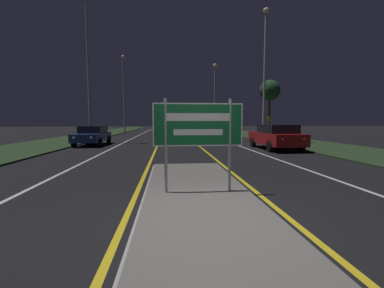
{
  "coord_description": "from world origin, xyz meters",
  "views": [
    {
      "loc": [
        -0.68,
        -4.23,
        1.72
      ],
      "look_at": [
        0.0,
        3.04,
        1.07
      ],
      "focal_mm": 24.0,
      "sensor_mm": 36.0,
      "label": 1
    }
  ],
  "objects_px": {
    "car_receding_1": "(225,129)",
    "warning_sign": "(269,125)",
    "car_approaching_0": "(93,135)",
    "streetlight_right_near": "(265,64)",
    "streetlight_left_near": "(88,52)",
    "streetlight_left_far": "(124,88)",
    "car_receding_3": "(204,126)",
    "streetlight_right_far": "(215,86)",
    "car_receding_2": "(211,127)",
    "highway_sign": "(198,128)",
    "car_receding_0": "(276,136)"
  },
  "relations": [
    {
      "from": "streetlight_right_near",
      "to": "car_receding_2",
      "type": "distance_m",
      "value": 20.53
    },
    {
      "from": "streetlight_right_near",
      "to": "car_receding_3",
      "type": "height_order",
      "value": "streetlight_right_near"
    },
    {
      "from": "car_receding_1",
      "to": "car_receding_0",
      "type": "bearing_deg",
      "value": -89.66
    },
    {
      "from": "car_receding_0",
      "to": "car_receding_3",
      "type": "relative_size",
      "value": 1.07
    },
    {
      "from": "streetlight_right_near",
      "to": "car_approaching_0",
      "type": "relative_size",
      "value": 2.32
    },
    {
      "from": "car_receding_1",
      "to": "car_approaching_0",
      "type": "relative_size",
      "value": 1.0
    },
    {
      "from": "highway_sign",
      "to": "car_receding_1",
      "type": "relative_size",
      "value": 0.49
    },
    {
      "from": "highway_sign",
      "to": "streetlight_left_far",
      "type": "distance_m",
      "value": 29.17
    },
    {
      "from": "streetlight_right_near",
      "to": "car_receding_3",
      "type": "distance_m",
      "value": 29.04
    },
    {
      "from": "streetlight_right_far",
      "to": "car_receding_3",
      "type": "distance_m",
      "value": 10.09
    },
    {
      "from": "highway_sign",
      "to": "warning_sign",
      "type": "distance_m",
      "value": 21.54
    },
    {
      "from": "car_receding_1",
      "to": "highway_sign",
      "type": "bearing_deg",
      "value": -104.01
    },
    {
      "from": "car_receding_2",
      "to": "car_receding_1",
      "type": "bearing_deg",
      "value": -90.15
    },
    {
      "from": "streetlight_right_near",
      "to": "car_receding_2",
      "type": "height_order",
      "value": "streetlight_right_near"
    },
    {
      "from": "streetlight_right_near",
      "to": "car_receding_1",
      "type": "height_order",
      "value": "streetlight_right_near"
    },
    {
      "from": "streetlight_left_far",
      "to": "car_receding_3",
      "type": "distance_m",
      "value": 19.2
    },
    {
      "from": "streetlight_right_far",
      "to": "car_receding_1",
      "type": "bearing_deg",
      "value": -94.15
    },
    {
      "from": "streetlight_right_far",
      "to": "car_receding_2",
      "type": "xyz_separation_m",
      "value": [
        -0.76,
        -0.87,
        -6.37
      ]
    },
    {
      "from": "streetlight_left_far",
      "to": "car_receding_0",
      "type": "xyz_separation_m",
      "value": [
        12.14,
        -18.83,
        -5.19
      ]
    },
    {
      "from": "streetlight_left_far",
      "to": "car_receding_2",
      "type": "distance_m",
      "value": 14.09
    },
    {
      "from": "streetlight_left_near",
      "to": "streetlight_right_near",
      "type": "relative_size",
      "value": 1.12
    },
    {
      "from": "car_receding_1",
      "to": "car_receding_3",
      "type": "distance_m",
      "value": 18.75
    },
    {
      "from": "car_receding_1",
      "to": "warning_sign",
      "type": "height_order",
      "value": "warning_sign"
    },
    {
      "from": "car_receding_3",
      "to": "car_approaching_0",
      "type": "height_order",
      "value": "car_receding_3"
    },
    {
      "from": "streetlight_right_near",
      "to": "warning_sign",
      "type": "distance_m",
      "value": 8.13
    },
    {
      "from": "car_receding_3",
      "to": "warning_sign",
      "type": "bearing_deg",
      "value": -81.55
    },
    {
      "from": "streetlight_right_near",
      "to": "warning_sign",
      "type": "height_order",
      "value": "streetlight_right_near"
    },
    {
      "from": "streetlight_right_far",
      "to": "car_receding_2",
      "type": "bearing_deg",
      "value": -131.31
    },
    {
      "from": "streetlight_right_near",
      "to": "car_receding_1",
      "type": "relative_size",
      "value": 2.31
    },
    {
      "from": "streetlight_left_near",
      "to": "car_receding_2",
      "type": "bearing_deg",
      "value": 55.86
    },
    {
      "from": "car_receding_1",
      "to": "car_approaching_0",
      "type": "bearing_deg",
      "value": -139.88
    },
    {
      "from": "highway_sign",
      "to": "car_receding_2",
      "type": "relative_size",
      "value": 0.51
    },
    {
      "from": "car_receding_2",
      "to": "car_receding_3",
      "type": "distance_m",
      "value": 8.73
    },
    {
      "from": "streetlight_right_near",
      "to": "car_approaching_0",
      "type": "bearing_deg",
      "value": -179.31
    },
    {
      "from": "streetlight_left_far",
      "to": "car_approaching_0",
      "type": "distance_m",
      "value": 15.89
    },
    {
      "from": "streetlight_left_near",
      "to": "warning_sign",
      "type": "xyz_separation_m",
      "value": [
        16.11,
        4.62,
        -5.57
      ]
    },
    {
      "from": "streetlight_left_near",
      "to": "car_receding_0",
      "type": "bearing_deg",
      "value": -23.46
    },
    {
      "from": "warning_sign",
      "to": "streetlight_right_far",
      "type": "bearing_deg",
      "value": 101.08
    },
    {
      "from": "streetlight_left_far",
      "to": "car_receding_3",
      "type": "xyz_separation_m",
      "value": [
        12.38,
        13.73,
        -5.18
      ]
    },
    {
      "from": "streetlight_left_near",
      "to": "streetlight_right_near",
      "type": "distance_m",
      "value": 13.37
    },
    {
      "from": "streetlight_right_near",
      "to": "streetlight_left_far",
      "type": "bearing_deg",
      "value": 130.94
    },
    {
      "from": "car_approaching_0",
      "to": "car_receding_1",
      "type": "bearing_deg",
      "value": 40.12
    },
    {
      "from": "streetlight_left_near",
      "to": "car_receding_0",
      "type": "distance_m",
      "value": 14.98
    },
    {
      "from": "streetlight_left_near",
      "to": "streetlight_left_far",
      "type": "height_order",
      "value": "streetlight_left_near"
    },
    {
      "from": "streetlight_right_far",
      "to": "highway_sign",
      "type": "bearing_deg",
      "value": -100.92
    },
    {
      "from": "car_receding_3",
      "to": "warning_sign",
      "type": "distance_m",
      "value": 22.76
    },
    {
      "from": "highway_sign",
      "to": "streetlight_left_near",
      "type": "bearing_deg",
      "value": 114.37
    },
    {
      "from": "highway_sign",
      "to": "streetlight_left_far",
      "type": "xyz_separation_m",
      "value": [
        -6.29,
        28.14,
        4.42
      ]
    },
    {
      "from": "highway_sign",
      "to": "car_receding_2",
      "type": "xyz_separation_m",
      "value": [
        5.8,
        33.15,
        -0.81
      ]
    },
    {
      "from": "highway_sign",
      "to": "streetlight_left_near",
      "type": "relative_size",
      "value": 0.19
    }
  ]
}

